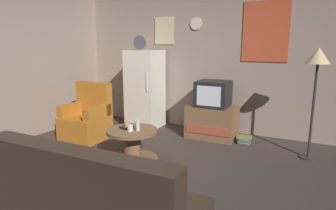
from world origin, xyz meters
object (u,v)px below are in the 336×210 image
crt_tv (213,94)px  wine_glass (138,125)px  mug_ceramic_white (130,128)px  book_stack (245,140)px  coffee_table (132,145)px  remote_control (123,128)px  armchair (87,119)px  standing_lamp (318,64)px  fridge (145,89)px  tv_stand (212,122)px  mug_ceramic_tan (127,124)px

crt_tv → wine_glass: crt_tv is taller
mug_ceramic_white → book_stack: size_ratio=0.41×
coffee_table → remote_control: size_ratio=4.80×
coffee_table → mug_ceramic_white: mug_ceramic_white is taller
armchair → crt_tv: bearing=26.9°
armchair → mug_ceramic_white: bearing=-24.4°
standing_lamp → book_stack: (-0.97, 0.19, -1.29)m
fridge → armchair: size_ratio=1.84×
fridge → tv_stand: size_ratio=2.11×
wine_glass → book_stack: size_ratio=0.68×
coffee_table → remote_control: (-0.13, -0.02, 0.24)m
standing_lamp → tv_stand: bearing=169.8°
armchair → wine_glass: bearing=-20.7°
mug_ceramic_white → remote_control: mug_ceramic_white is taller
mug_ceramic_white → crt_tv: bearing=66.8°
remote_control → crt_tv: bearing=84.5°
coffee_table → mug_ceramic_tan: mug_ceramic_tan is taller
fridge → tv_stand: 1.49m
mug_ceramic_tan → remote_control: bearing=-99.7°
remote_control → wine_glass: bearing=28.0°
remote_control → armchair: (-1.13, 0.54, -0.13)m
mug_ceramic_tan → book_stack: (1.40, 1.36, -0.43)m
wine_glass → book_stack: bearing=50.3°
coffee_table → mug_ceramic_white: size_ratio=8.00×
fridge → tv_stand: fridge is taller
tv_stand → standing_lamp: (1.57, -0.28, 1.08)m
mug_ceramic_white → armchair: size_ratio=0.09×
crt_tv → wine_glass: size_ratio=3.60×
mug_ceramic_tan → fridge: bearing=111.6°
coffee_table → book_stack: bearing=47.9°
crt_tv → book_stack: size_ratio=2.46×
crt_tv → mug_ceramic_white: size_ratio=6.00×
mug_ceramic_tan → book_stack: 2.00m
fridge → tv_stand: (1.41, -0.09, -0.47)m
tv_stand → mug_ceramic_tan: 1.66m
tv_stand → book_stack: size_ratio=3.82×
standing_lamp → armchair: bearing=-168.6°
fridge → tv_stand: bearing=-3.7°
coffee_table → fridge: bearing=114.6°
crt_tv → mug_ceramic_white: crt_tv is taller
standing_lamp → book_stack: size_ratio=7.23×
book_stack → mug_ceramic_white: bearing=-130.4°
remote_control → armchair: armchair is taller
crt_tv → armchair: crt_tv is taller
crt_tv → wine_glass: bearing=-111.3°
fridge → wine_glass: 1.81m
fridge → crt_tv: fridge is taller
armchair → book_stack: (2.54, 0.90, -0.27)m
mug_ceramic_white → coffee_table: bearing=103.8°
fridge → book_stack: bearing=-5.1°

